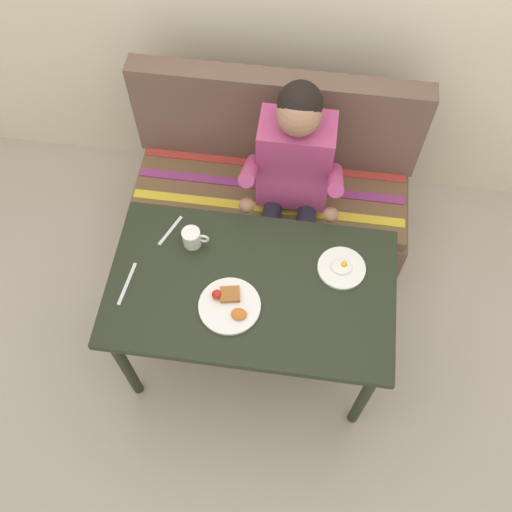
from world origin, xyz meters
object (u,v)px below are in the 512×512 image
Objects in this scene: couch at (271,194)px; plate_eggs at (342,268)px; table at (251,294)px; plate_breakfast at (229,305)px; knife at (127,284)px; fork at (170,231)px; person at (293,175)px; coffee_mug at (192,238)px.

couch reaches higher than plate_eggs.
plate_breakfast reaches higher than table.
couch reaches higher than knife.
fork and knife have the same top height.
couch reaches higher than table.
person is at bearing 59.69° from fork.
plate_breakfast is (-0.19, -0.69, 0.00)m from person.
fork is at bearing 134.14° from plate_breakfast.
couch is 8.47× the size of fork.
fork reaches higher than table.
fork is at bearing 150.47° from table.
couch is 0.46m from person.
couch is at bearing 64.88° from coffee_mug.
plate_eggs is at bearing 28.00° from plate_breakfast.
couch reaches higher than fork.
coffee_mug reaches higher than plate_breakfast.
couch is (0.00, 0.76, -0.32)m from table.
fork is at bearing -143.65° from person.
plate_breakfast is (-0.07, -0.10, 0.09)m from table.
person is 0.62m from fork.
table is 4.71× the size of plate_breakfast.
coffee_mug is at bearing -0.31° from fork.
coffee_mug is 0.69× the size of fork.
person is at bearing 46.87° from coffee_mug.
person is 0.90m from knife.
plate_eggs is at bearing -61.12° from person.
fork is 0.31m from knife.
person is at bearing 74.84° from plate_breakfast.
person reaches higher than fork.
table is 0.35m from coffee_mug.
coffee_mug reaches higher than plate_eggs.
plate_eggs is 0.65m from coffee_mug.
knife reaches higher than table.
coffee_mug is (-0.39, -0.42, 0.03)m from person.
coffee_mug reaches higher than table.
plate_breakfast is 0.50m from plate_eggs.
plate_breakfast is at bearing -125.62° from table.
table is at bearing -6.19° from fork.
knife is (-0.44, 0.04, -0.01)m from plate_breakfast.
coffee_mug is at bearing 148.30° from table.
table is at bearing -160.38° from plate_eggs.
table is 10.17× the size of coffee_mug.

